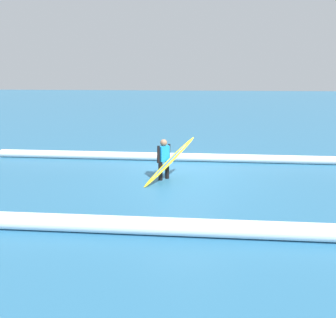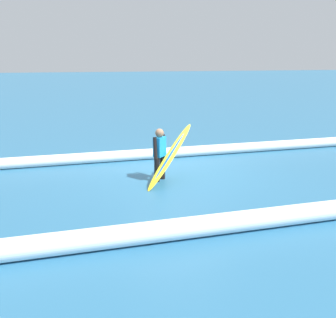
% 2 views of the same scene
% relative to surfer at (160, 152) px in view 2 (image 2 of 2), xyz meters
% --- Properties ---
extents(ground_plane, '(160.01, 160.01, 0.00)m').
position_rel_surfer_xyz_m(ground_plane, '(-0.61, -0.48, -0.75)').
color(ground_plane, '#2A658B').
extents(surfer, '(0.39, 0.52, 1.34)m').
position_rel_surfer_xyz_m(surfer, '(0.00, 0.00, 0.00)').
color(surfer, black).
rests_on(surfer, ground_plane).
extents(surfboard, '(1.63, 1.53, 1.39)m').
position_rel_surfer_xyz_m(surfboard, '(-0.22, 0.21, -0.07)').
color(surfboard, yellow).
rests_on(surfboard, ground_plane).
extents(wave_crest_foreground, '(15.79, 0.96, 0.32)m').
position_rel_surfer_xyz_m(wave_crest_foreground, '(-0.64, -2.36, -0.59)').
color(wave_crest_foreground, white).
rests_on(wave_crest_foreground, ground_plane).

